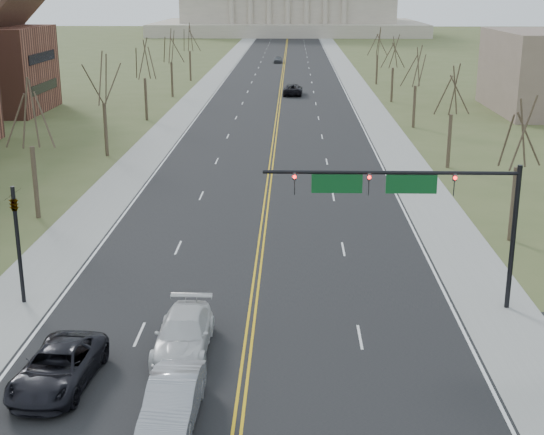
# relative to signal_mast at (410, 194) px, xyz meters

# --- Properties ---
(road) EXTENTS (20.00, 380.00, 0.01)m
(road) POSITION_rel_signal_mast_xyz_m (-7.45, 96.50, -5.76)
(road) COLOR black
(road) RESTS_ON ground
(cross_road) EXTENTS (120.00, 14.00, 0.01)m
(cross_road) POSITION_rel_signal_mast_xyz_m (-7.45, -7.50, -5.76)
(cross_road) COLOR black
(cross_road) RESTS_ON ground
(sidewalk_left) EXTENTS (4.00, 380.00, 0.03)m
(sidewalk_left) POSITION_rel_signal_mast_xyz_m (-19.45, 96.50, -5.75)
(sidewalk_left) COLOR gray
(sidewalk_left) RESTS_ON ground
(sidewalk_right) EXTENTS (4.00, 380.00, 0.03)m
(sidewalk_right) POSITION_rel_signal_mast_xyz_m (4.55, 96.50, -5.75)
(sidewalk_right) COLOR gray
(sidewalk_right) RESTS_ON ground
(center_line) EXTENTS (0.42, 380.00, 0.01)m
(center_line) POSITION_rel_signal_mast_xyz_m (-7.45, 96.50, -5.75)
(center_line) COLOR gold
(center_line) RESTS_ON road
(edge_line_left) EXTENTS (0.15, 380.00, 0.01)m
(edge_line_left) POSITION_rel_signal_mast_xyz_m (-17.25, 96.50, -5.75)
(edge_line_left) COLOR silver
(edge_line_left) RESTS_ON road
(edge_line_right) EXTENTS (0.15, 380.00, 0.01)m
(edge_line_right) POSITION_rel_signal_mast_xyz_m (2.35, 96.50, -5.75)
(edge_line_right) COLOR silver
(edge_line_right) RESTS_ON road
(signal_mast) EXTENTS (12.12, 0.44, 7.20)m
(signal_mast) POSITION_rel_signal_mast_xyz_m (0.00, 0.00, 0.00)
(signal_mast) COLOR black
(signal_mast) RESTS_ON ground
(signal_left) EXTENTS (0.32, 0.36, 6.00)m
(signal_left) POSITION_rel_signal_mast_xyz_m (-18.95, 0.00, -2.05)
(signal_left) COLOR black
(signal_left) RESTS_ON ground
(tree_r_0) EXTENTS (3.74, 3.74, 8.50)m
(tree_r_0) POSITION_rel_signal_mast_xyz_m (8.05, 10.50, 0.79)
(tree_r_0) COLOR #3A3122
(tree_r_0) RESTS_ON ground
(tree_l_0) EXTENTS (3.96, 3.96, 9.00)m
(tree_l_0) POSITION_rel_signal_mast_xyz_m (-22.95, 14.50, 1.18)
(tree_l_0) COLOR #3A3122
(tree_l_0) RESTS_ON ground
(tree_r_1) EXTENTS (3.74, 3.74, 8.50)m
(tree_r_1) POSITION_rel_signal_mast_xyz_m (8.05, 30.50, 0.79)
(tree_r_1) COLOR #3A3122
(tree_r_1) RESTS_ON ground
(tree_l_1) EXTENTS (3.96, 3.96, 9.00)m
(tree_l_1) POSITION_rel_signal_mast_xyz_m (-22.95, 34.50, 1.18)
(tree_l_1) COLOR #3A3122
(tree_l_1) RESTS_ON ground
(tree_r_2) EXTENTS (3.74, 3.74, 8.50)m
(tree_r_2) POSITION_rel_signal_mast_xyz_m (8.05, 50.50, 0.79)
(tree_r_2) COLOR #3A3122
(tree_r_2) RESTS_ON ground
(tree_l_2) EXTENTS (3.96, 3.96, 9.00)m
(tree_l_2) POSITION_rel_signal_mast_xyz_m (-22.95, 54.50, 1.18)
(tree_l_2) COLOR #3A3122
(tree_l_2) RESTS_ON ground
(tree_r_3) EXTENTS (3.74, 3.74, 8.50)m
(tree_r_3) POSITION_rel_signal_mast_xyz_m (8.05, 70.50, 0.79)
(tree_r_3) COLOR #3A3122
(tree_r_3) RESTS_ON ground
(tree_l_3) EXTENTS (3.96, 3.96, 9.00)m
(tree_l_3) POSITION_rel_signal_mast_xyz_m (-22.95, 74.50, 1.18)
(tree_l_3) COLOR #3A3122
(tree_l_3) RESTS_ON ground
(tree_r_4) EXTENTS (3.74, 3.74, 8.50)m
(tree_r_4) POSITION_rel_signal_mast_xyz_m (8.05, 90.50, 0.79)
(tree_r_4) COLOR #3A3122
(tree_r_4) RESTS_ON ground
(tree_l_4) EXTENTS (3.96, 3.96, 9.00)m
(tree_l_4) POSITION_rel_signal_mast_xyz_m (-22.95, 94.50, 1.18)
(tree_l_4) COLOR #3A3122
(tree_l_4) RESTS_ON ground
(car_sb_inner_lead) EXTENTS (1.89, 5.09, 1.66)m
(car_sb_inner_lead) POSITION_rel_signal_mast_xyz_m (-9.80, -10.59, -4.92)
(car_sb_inner_lead) COLOR #96979D
(car_sb_inner_lead) RESTS_ON road
(car_sb_outer_lead) EXTENTS (3.03, 5.86, 1.58)m
(car_sb_outer_lead) POSITION_rel_signal_mast_xyz_m (-14.71, -8.18, -4.96)
(car_sb_outer_lead) COLOR black
(car_sb_outer_lead) RESTS_ON road
(car_sb_inner_second) EXTENTS (2.31, 5.62, 1.63)m
(car_sb_inner_second) POSITION_rel_signal_mast_xyz_m (-10.18, -5.09, -4.94)
(car_sb_inner_second) COLOR silver
(car_sb_inner_second) RESTS_ON road
(car_far_nb) EXTENTS (2.91, 5.93, 1.62)m
(car_far_nb) POSITION_rel_signal_mast_xyz_m (-5.59, 77.10, -4.94)
(car_far_nb) COLOR black
(car_far_nb) RESTS_ON road
(car_far_sb) EXTENTS (1.68, 4.12, 1.40)m
(car_far_sb) POSITION_rel_signal_mast_xyz_m (-8.82, 127.07, -5.05)
(car_far_sb) COLOR #515459
(car_far_sb) RESTS_ON road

